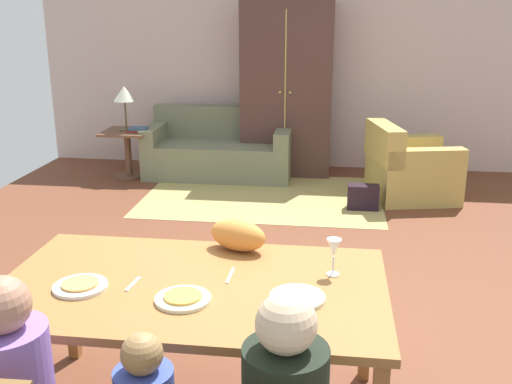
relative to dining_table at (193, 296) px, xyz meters
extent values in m
cube|color=brown|center=(0.24, 1.87, -0.71)|extent=(6.84, 6.67, 0.02)
cube|color=beige|center=(0.24, 5.25, 0.65)|extent=(6.84, 0.10, 2.70)
cube|color=#986231|center=(0.00, 0.00, 0.04)|extent=(1.82, 1.06, 0.04)
cube|color=#986231|center=(-0.85, 0.47, -0.34)|extent=(0.06, 0.06, 0.72)
cube|color=#986231|center=(0.85, 0.47, -0.34)|extent=(0.06, 0.06, 0.72)
cylinder|color=silver|center=(-0.50, -0.12, 0.07)|extent=(0.25, 0.25, 0.02)
cylinder|color=#DA964D|center=(-0.50, -0.12, 0.09)|extent=(0.17, 0.17, 0.01)
cylinder|color=#E6EDCF|center=(0.00, -0.18, 0.07)|extent=(0.25, 0.25, 0.02)
cylinder|color=gold|center=(0.00, -0.18, 0.09)|extent=(0.17, 0.17, 0.01)
cylinder|color=silver|center=(0.50, -0.10, 0.07)|extent=(0.25, 0.25, 0.02)
cylinder|color=silver|center=(0.66, 0.18, 0.07)|extent=(0.06, 0.06, 0.01)
cylinder|color=silver|center=(0.66, 0.18, 0.12)|extent=(0.01, 0.01, 0.09)
cone|color=silver|center=(0.66, 0.18, 0.21)|extent=(0.07, 0.07, 0.09)
cube|color=silver|center=(-0.27, -0.05, 0.07)|extent=(0.03, 0.15, 0.01)
cube|color=silver|center=(0.16, 0.10, 0.07)|extent=(0.02, 0.17, 0.01)
sphere|color=#A7735A|center=(-0.50, -0.75, 0.31)|extent=(0.21, 0.21, 0.21)
sphere|color=#9A7447|center=(0.00, -0.75, 0.15)|extent=(0.15, 0.15, 0.15)
sphere|color=beige|center=(0.50, -0.75, 0.31)|extent=(0.21, 0.21, 0.21)
ellipsoid|color=orange|center=(0.15, 0.43, 0.15)|extent=(0.36, 0.26, 0.17)
cube|color=tan|center=(-0.11, 3.78, -0.69)|extent=(2.60, 1.80, 0.01)
cube|color=#6F7358|center=(-0.75, 4.58, -0.49)|extent=(1.78, 0.84, 0.42)
cube|color=#6F7358|center=(-0.75, 4.92, -0.08)|extent=(1.78, 0.20, 0.40)
cube|color=#6F7358|center=(-1.55, 4.58, -0.18)|extent=(0.18, 0.84, 0.20)
cube|color=#6F7358|center=(0.05, 4.58, -0.18)|extent=(0.18, 0.84, 0.20)
cube|color=tan|center=(1.52, 3.98, -0.49)|extent=(1.00, 1.01, 0.42)
cube|color=tan|center=(1.19, 3.91, -0.08)|extent=(0.38, 0.87, 0.40)
cube|color=tan|center=(1.59, 3.65, -0.18)|extent=(0.86, 0.36, 0.20)
cube|color=tan|center=(1.45, 4.31, -0.18)|extent=(0.86, 0.36, 0.20)
cube|color=#4C302B|center=(0.05, 4.86, 0.35)|extent=(1.10, 0.56, 2.10)
cube|color=#B19A49|center=(0.05, 4.58, 0.35)|extent=(0.02, 0.01, 1.89)
sphere|color=#B19A49|center=(-0.01, 4.57, 0.35)|extent=(0.04, 0.04, 0.04)
sphere|color=#B19A49|center=(0.11, 4.57, 0.35)|extent=(0.04, 0.04, 0.04)
cube|color=brown|center=(-1.86, 4.38, -0.13)|extent=(0.56, 0.56, 0.03)
cylinder|color=brown|center=(-1.86, 4.38, -0.42)|extent=(0.08, 0.08, 0.55)
cylinder|color=brown|center=(-1.86, 4.38, -0.68)|extent=(0.36, 0.36, 0.03)
cylinder|color=brown|center=(-1.86, 4.38, -0.11)|extent=(0.16, 0.16, 0.02)
cylinder|color=brown|center=(-1.86, 4.38, 0.07)|extent=(0.02, 0.02, 0.34)
cone|color=beige|center=(-1.86, 4.38, 0.33)|extent=(0.26, 0.26, 0.18)
cube|color=maroon|center=(-1.71, 4.33, -0.10)|extent=(0.22, 0.16, 0.03)
cube|color=#38567A|center=(-1.69, 4.33, -0.07)|extent=(0.22, 0.16, 0.03)
cube|color=black|center=(0.97, 3.48, -0.57)|extent=(0.32, 0.16, 0.26)
camera|label=1|loc=(0.63, -2.50, 1.30)|focal=41.86mm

